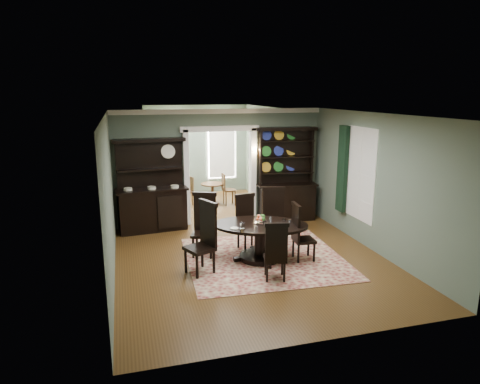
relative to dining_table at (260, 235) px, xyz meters
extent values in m
cube|color=brown|center=(-0.19, -0.11, -0.54)|extent=(5.50, 6.00, 0.01)
cube|color=silver|center=(-0.19, -0.11, 2.46)|extent=(5.50, 6.00, 0.01)
cube|color=slate|center=(-2.94, -0.11, 0.96)|extent=(0.01, 6.00, 3.00)
cube|color=slate|center=(2.56, -0.11, 0.96)|extent=(0.01, 6.00, 3.00)
cube|color=slate|center=(-0.19, -3.11, 0.96)|extent=(5.50, 0.01, 3.00)
cube|color=slate|center=(-2.01, 2.89, 0.96)|extent=(1.85, 0.01, 3.00)
cube|color=slate|center=(1.64, 2.89, 0.96)|extent=(1.85, 0.01, 3.00)
cube|color=slate|center=(-0.19, 2.89, 2.21)|extent=(1.80, 0.01, 0.50)
cube|color=white|center=(-0.19, 2.84, 2.40)|extent=(5.50, 0.10, 0.12)
cube|color=brown|center=(-0.19, 4.64, -0.54)|extent=(3.50, 3.50, 0.01)
cube|color=silver|center=(-0.19, 4.64, 2.46)|extent=(3.50, 3.50, 0.01)
cube|color=slate|center=(-1.94, 4.64, 0.96)|extent=(0.01, 3.50, 3.00)
cube|color=slate|center=(1.56, 4.64, 0.96)|extent=(0.01, 3.50, 3.00)
cube|color=slate|center=(-0.19, 6.39, 0.96)|extent=(3.50, 0.01, 3.00)
cube|color=white|center=(-1.04, 6.34, 1.01)|extent=(1.05, 0.06, 2.20)
cube|color=white|center=(0.66, 6.34, 1.01)|extent=(1.05, 0.06, 2.20)
cube|color=white|center=(-1.09, 2.89, 0.71)|extent=(0.14, 0.25, 2.50)
cube|color=white|center=(0.71, 2.89, 0.71)|extent=(0.14, 0.25, 2.50)
cube|color=white|center=(-0.19, 2.89, 1.96)|extent=(2.08, 0.25, 0.14)
cube|color=white|center=(2.55, 0.49, 1.06)|extent=(0.02, 1.10, 2.00)
cube|color=white|center=(2.54, 0.49, 1.06)|extent=(0.01, 1.22, 2.12)
cube|color=black|center=(2.46, 1.17, 1.06)|extent=(0.10, 0.35, 2.10)
cube|color=gold|center=(0.76, 2.81, 1.31)|extent=(0.08, 0.05, 0.18)
sphere|color=#FFD88C|center=(0.66, 2.66, 1.39)|extent=(0.07, 0.07, 0.07)
sphere|color=#FFD88C|center=(0.86, 2.66, 1.39)|extent=(0.07, 0.07, 0.07)
cube|color=maroon|center=(0.11, 0.02, -0.53)|extent=(3.36, 3.25, 0.01)
ellipsoid|color=black|center=(0.00, 0.00, 0.21)|extent=(2.26, 1.82, 0.05)
cylinder|color=black|center=(0.00, 0.00, 0.17)|extent=(2.32, 2.32, 0.03)
cylinder|color=black|center=(0.00, 0.00, -0.15)|extent=(0.25, 0.25, 0.68)
cylinder|color=black|center=(0.00, 0.00, -0.49)|extent=(0.86, 0.86, 0.10)
cylinder|color=silver|center=(0.00, -0.02, 0.26)|extent=(0.26, 0.26, 0.05)
cube|color=black|center=(-1.10, 0.52, -0.06)|extent=(0.61, 0.60, 0.06)
cube|color=black|center=(-1.02, 0.71, 0.36)|extent=(0.46, 0.22, 0.81)
cube|color=black|center=(-1.02, 0.71, 0.77)|extent=(0.51, 0.26, 0.08)
cylinder|color=black|center=(-1.34, 0.42, -0.30)|extent=(0.05, 0.05, 0.48)
cylinder|color=black|center=(-0.99, 0.28, -0.30)|extent=(0.05, 0.05, 0.48)
cylinder|color=black|center=(-1.20, 0.76, -0.30)|extent=(0.05, 0.05, 0.48)
cylinder|color=black|center=(-0.86, 0.63, -0.30)|extent=(0.05, 0.05, 0.48)
cube|color=black|center=(-0.07, 0.62, -0.10)|extent=(0.51, 0.49, 0.06)
cube|color=black|center=(-0.10, 0.81, 0.28)|extent=(0.44, 0.13, 0.74)
cube|color=black|center=(-0.10, 0.81, 0.66)|extent=(0.48, 0.15, 0.08)
cylinder|color=black|center=(-0.20, 0.42, -0.32)|extent=(0.05, 0.05, 0.44)
cylinder|color=black|center=(0.13, 0.48, -0.32)|extent=(0.05, 0.05, 0.44)
cylinder|color=black|center=(-0.27, 0.76, -0.32)|extent=(0.05, 0.05, 0.44)
cylinder|color=black|center=(0.07, 0.82, -0.32)|extent=(0.05, 0.05, 0.44)
cube|color=black|center=(0.51, 0.55, -0.05)|extent=(0.58, 0.56, 0.06)
cube|color=black|center=(0.55, 0.76, 0.37)|extent=(0.48, 0.16, 0.82)
cube|color=black|center=(0.55, 0.76, 0.79)|extent=(0.53, 0.19, 0.08)
cylinder|color=black|center=(0.28, 0.41, -0.30)|extent=(0.05, 0.05, 0.48)
cylinder|color=black|center=(0.65, 0.33, -0.30)|extent=(0.05, 0.05, 0.48)
cylinder|color=black|center=(0.36, 0.78, -0.30)|extent=(0.05, 0.05, 0.48)
cylinder|color=black|center=(0.73, 0.69, -0.30)|extent=(0.05, 0.05, 0.48)
cube|color=black|center=(-1.34, -0.35, -0.04)|extent=(0.64, 0.65, 0.06)
cube|color=black|center=(-1.14, -0.26, 0.39)|extent=(0.25, 0.48, 0.84)
cube|color=black|center=(-1.14, -0.26, 0.83)|extent=(0.29, 0.52, 0.09)
cylinder|color=black|center=(-1.60, -0.25, -0.29)|extent=(0.05, 0.05, 0.50)
cylinder|color=black|center=(-1.44, -0.61, -0.29)|extent=(0.05, 0.05, 0.50)
cylinder|color=black|center=(-1.24, -0.09, -0.29)|extent=(0.05, 0.05, 0.50)
cylinder|color=black|center=(-1.08, -0.45, -0.29)|extent=(0.05, 0.05, 0.50)
cube|color=black|center=(0.87, -0.26, -0.11)|extent=(0.44, 0.46, 0.06)
cube|color=black|center=(0.68, -0.25, 0.27)|extent=(0.08, 0.43, 0.73)
cube|color=black|center=(0.68, -0.25, 0.64)|extent=(0.10, 0.47, 0.07)
cylinder|color=black|center=(1.02, -0.44, -0.32)|extent=(0.05, 0.05, 0.43)
cylinder|color=black|center=(1.05, -0.11, -0.32)|extent=(0.05, 0.05, 0.43)
cylinder|color=black|center=(0.68, -0.42, -0.32)|extent=(0.05, 0.05, 0.43)
cylinder|color=black|center=(0.71, -0.08, -0.32)|extent=(0.05, 0.05, 0.43)
cube|color=black|center=(-0.04, -0.99, -0.13)|extent=(0.49, 0.48, 0.05)
cube|color=black|center=(-0.08, -1.16, 0.22)|extent=(0.41, 0.14, 0.69)
cube|color=black|center=(-0.08, -1.16, 0.58)|extent=(0.44, 0.17, 0.07)
cylinder|color=black|center=(0.16, -0.88, -0.33)|extent=(0.04, 0.04, 0.41)
cylinder|color=black|center=(-0.15, -0.80, -0.33)|extent=(0.04, 0.04, 0.41)
cylinder|color=black|center=(0.08, -1.19, -0.33)|extent=(0.04, 0.04, 0.41)
cylinder|color=black|center=(-0.23, -1.11, -0.33)|extent=(0.04, 0.04, 0.41)
cube|color=black|center=(-2.01, 2.58, -0.02)|extent=(1.70, 0.73, 1.03)
cube|color=black|center=(-2.01, 2.58, 0.52)|extent=(1.81, 0.79, 0.05)
cube|color=black|center=(-2.01, 2.80, 1.14)|extent=(1.65, 0.25, 1.22)
cube|color=black|center=(-2.01, 2.70, 1.01)|extent=(1.62, 0.45, 0.04)
cube|color=black|center=(-2.01, 2.68, 1.74)|extent=(1.78, 0.54, 0.08)
cube|color=black|center=(1.59, 2.57, -0.05)|extent=(1.55, 0.68, 0.97)
cube|color=black|center=(1.59, 2.57, 0.44)|extent=(1.66, 0.74, 0.04)
cube|color=black|center=(1.59, 2.78, 1.18)|extent=(1.50, 0.21, 1.46)
cube|color=black|center=(0.86, 2.67, 1.18)|extent=(0.08, 0.28, 1.50)
cube|color=black|center=(2.32, 2.67, 1.18)|extent=(0.08, 0.28, 1.50)
cube|color=black|center=(1.59, 2.65, 1.93)|extent=(1.64, 0.50, 0.09)
cube|color=black|center=(1.59, 2.67, 0.75)|extent=(1.52, 0.42, 0.03)
cube|color=black|center=(1.59, 2.67, 1.18)|extent=(1.52, 0.42, 0.03)
cube|color=black|center=(1.59, 2.67, 1.61)|extent=(1.52, 0.42, 0.03)
cylinder|color=#4F3216|center=(-0.02, 4.72, 0.10)|extent=(0.71, 0.71, 0.04)
cylinder|color=#4F3216|center=(-0.02, 4.72, -0.21)|extent=(0.09, 0.09, 0.62)
cylinder|color=#4F3216|center=(-0.02, 4.72, -0.51)|extent=(0.39, 0.39, 0.05)
cylinder|color=#4F3216|center=(-0.82, 4.79, -0.12)|extent=(0.37, 0.37, 0.04)
cube|color=#4F3216|center=(-0.66, 4.84, 0.11)|extent=(0.12, 0.33, 0.47)
cylinder|color=#4F3216|center=(-0.98, 4.88, -0.33)|extent=(0.03, 0.03, 0.42)
cylinder|color=#4F3216|center=(-0.91, 4.63, -0.33)|extent=(0.03, 0.03, 0.42)
cylinder|color=#4F3216|center=(-0.73, 4.95, -0.33)|extent=(0.03, 0.03, 0.42)
cylinder|color=#4F3216|center=(-0.66, 4.70, -0.33)|extent=(0.03, 0.03, 0.42)
cylinder|color=#4F3216|center=(0.47, 4.49, -0.07)|extent=(0.41, 0.41, 0.04)
cube|color=#4F3216|center=(0.28, 4.48, 0.19)|extent=(0.04, 0.37, 0.52)
cylinder|color=#4F3216|center=(0.62, 4.34, -0.30)|extent=(0.04, 0.04, 0.47)
cylinder|color=#4F3216|center=(0.61, 4.63, -0.30)|extent=(0.04, 0.04, 0.47)
cylinder|color=#4F3216|center=(0.33, 4.34, -0.30)|extent=(0.04, 0.04, 0.47)
cylinder|color=#4F3216|center=(0.32, 4.63, -0.30)|extent=(0.04, 0.04, 0.47)
camera|label=1|loc=(-2.66, -7.99, 2.89)|focal=32.00mm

